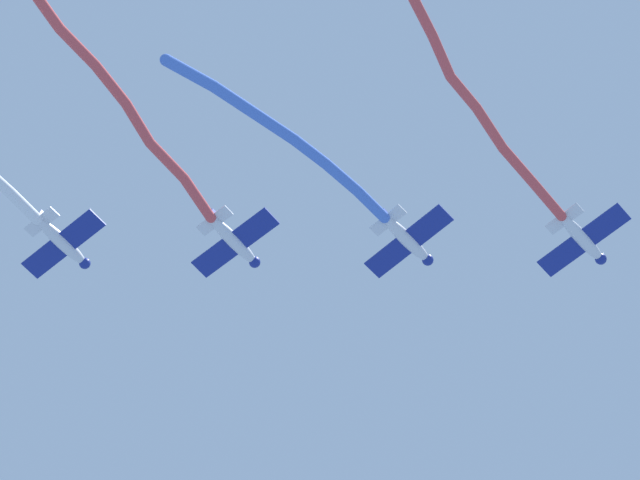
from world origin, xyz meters
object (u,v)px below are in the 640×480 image
object	(u,v)px
airplane_left_wing	(408,240)
airplane_right_wing	(235,242)
airplane_slot	(63,243)
airplane_lead	(583,239)

from	to	relation	value
airplane_left_wing	airplane_right_wing	bearing A→B (deg)	131.66
airplane_slot	airplane_lead	bearing A→B (deg)	-51.96
airplane_slot	airplane_left_wing	bearing A→B (deg)	-51.97
airplane_lead	airplane_right_wing	xyz separation A→B (m)	(1.63, 22.21, 0.50)
airplane_right_wing	airplane_slot	world-z (taller)	airplane_slot
airplane_left_wing	airplane_right_wing	size ratio (longest dim) A/B	0.98
airplane_right_wing	airplane_slot	xyz separation A→B (m)	(0.81, 11.10, 0.25)
airplane_lead	airplane_slot	size ratio (longest dim) A/B	0.98
airplane_right_wing	airplane_slot	distance (m)	11.14
airplane_lead	airplane_right_wing	size ratio (longest dim) A/B	0.98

